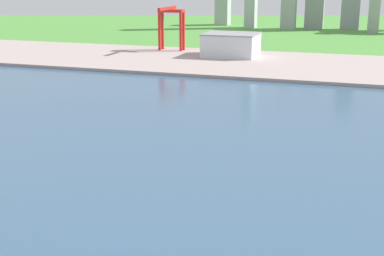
# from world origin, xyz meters

# --- Properties ---
(ground_plane) EXTENTS (2400.00, 2400.00, 0.00)m
(ground_plane) POSITION_xyz_m (0.00, 300.00, 0.00)
(ground_plane) COLOR #4D903A
(water_bay) EXTENTS (840.00, 360.00, 0.15)m
(water_bay) POSITION_xyz_m (0.00, 240.00, 0.07)
(water_bay) COLOR #385675
(water_bay) RESTS_ON ground
(industrial_pier) EXTENTS (840.00, 140.00, 2.50)m
(industrial_pier) POSITION_xyz_m (0.00, 490.00, 1.25)
(industrial_pier) COLOR #A99792
(industrial_pier) RESTS_ON ground
(port_crane_red) EXTENTS (23.84, 42.56, 41.08)m
(port_crane_red) POSITION_xyz_m (-124.95, 536.30, 31.93)
(port_crane_red) COLOR red
(port_crane_red) RESTS_ON industrial_pier
(warehouse_main) EXTENTS (46.58, 40.37, 20.08)m
(warehouse_main) POSITION_xyz_m (-61.27, 518.14, 12.56)
(warehouse_main) COLOR silver
(warehouse_main) RESTS_ON industrial_pier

